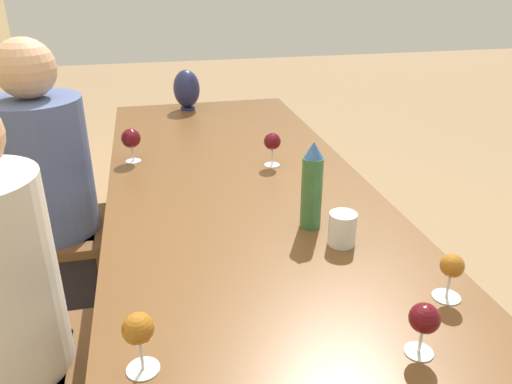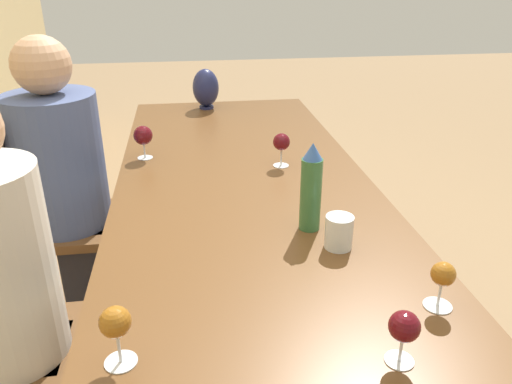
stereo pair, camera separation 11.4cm
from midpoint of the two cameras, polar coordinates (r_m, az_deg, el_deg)
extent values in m
plane|color=#937551|center=(2.23, 0.87, -17.79)|extent=(14.00, 14.00, 0.00)
cube|color=brown|center=(1.83, 1.01, -1.18)|extent=(2.78, 0.99, 0.04)
cylinder|color=brown|center=(3.20, 4.31, 3.39)|extent=(0.07, 0.07, 0.69)
cylinder|color=brown|center=(3.14, -9.94, 2.61)|extent=(0.07, 0.07, 0.69)
cylinder|color=#336638|center=(1.57, 8.34, -0.33)|extent=(0.07, 0.07, 0.24)
cone|color=#33599E|center=(1.52, 8.67, 4.61)|extent=(0.06, 0.06, 0.05)
cylinder|color=silver|center=(1.51, 11.61, -4.54)|extent=(0.08, 0.08, 0.10)
cylinder|color=#1E234C|center=(2.98, -4.57, 9.65)|extent=(0.08, 0.08, 0.01)
ellipsoid|color=#1E234C|center=(2.95, -4.65, 11.79)|extent=(0.15, 0.15, 0.21)
cylinder|color=silver|center=(1.37, 22.34, -11.98)|extent=(0.07, 0.07, 0.00)
cylinder|color=silver|center=(1.35, 22.58, -10.78)|extent=(0.01, 0.01, 0.07)
sphere|color=#995B19|center=(1.32, 23.00, -8.68)|extent=(0.06, 0.06, 0.06)
cylinder|color=silver|center=(2.11, 4.42, 3.02)|extent=(0.07, 0.07, 0.00)
cylinder|color=silver|center=(2.09, 4.46, 3.99)|extent=(0.01, 0.01, 0.07)
sphere|color=#510C14|center=(2.07, 4.52, 5.71)|extent=(0.07, 0.07, 0.07)
cylinder|color=silver|center=(1.19, 18.85, -17.82)|extent=(0.06, 0.06, 0.00)
cylinder|color=silver|center=(1.16, 19.07, -16.63)|extent=(0.01, 0.01, 0.06)
sphere|color=#510C14|center=(1.13, 19.50, -14.35)|extent=(0.07, 0.07, 0.07)
cylinder|color=silver|center=(1.15, -12.30, -18.51)|extent=(0.07, 0.07, 0.00)
cylinder|color=silver|center=(1.12, -12.49, -17.02)|extent=(0.01, 0.01, 0.08)
sphere|color=#995B19|center=(1.08, -12.82, -14.36)|extent=(0.07, 0.07, 0.07)
cylinder|color=silver|center=(2.23, -11.12, 3.84)|extent=(0.07, 0.07, 0.00)
cylinder|color=silver|center=(2.21, -11.20, 4.68)|extent=(0.01, 0.01, 0.07)
sphere|color=#510C14|center=(2.19, -11.34, 6.35)|extent=(0.08, 0.08, 0.08)
cube|color=brown|center=(1.70, -23.93, -16.80)|extent=(0.44, 0.44, 0.04)
cylinder|color=brown|center=(1.95, -15.68, -18.25)|extent=(0.04, 0.04, 0.42)
cube|color=brown|center=(2.36, -19.22, -3.67)|extent=(0.44, 0.44, 0.04)
cube|color=brown|center=(2.30, -25.05, 2.21)|extent=(0.40, 0.03, 0.51)
cylinder|color=brown|center=(2.29, -14.47, -10.73)|extent=(0.04, 0.04, 0.42)
cylinder|color=brown|center=(2.61, -13.74, -5.92)|extent=(0.04, 0.04, 0.42)
cylinder|color=brown|center=(2.37, -23.79, -10.92)|extent=(0.04, 0.04, 0.42)
cylinder|color=brown|center=(2.68, -21.88, -6.25)|extent=(0.04, 0.04, 0.42)
cube|color=#2D2D38|center=(2.45, -17.03, -7.89)|extent=(0.28, 0.21, 0.46)
cylinder|color=#475684|center=(2.24, -20.31, 3.26)|extent=(0.38, 0.38, 0.57)
sphere|color=tan|center=(2.14, -21.91, 13.31)|extent=(0.23, 0.23, 0.23)
camera|label=1|loc=(0.06, -87.98, 0.93)|focal=35.00mm
camera|label=2|loc=(0.06, 92.02, -0.93)|focal=35.00mm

